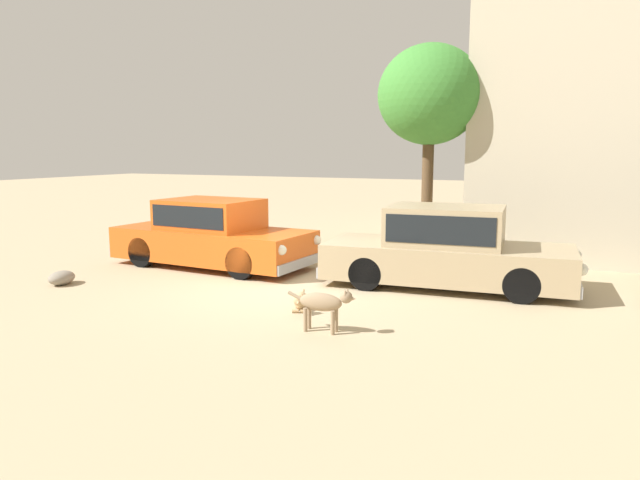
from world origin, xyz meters
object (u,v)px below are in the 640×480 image
parked_sedan_nearest (212,233)px  stray_dog_spotted (301,301)px  parked_sedan_second (446,248)px  stray_dog_tan (324,303)px  acacia_tree_left (430,96)px

parked_sedan_nearest → stray_dog_spotted: parked_sedan_nearest is taller
parked_sedan_second → stray_dog_tan: bearing=-109.7°
parked_sedan_second → acacia_tree_left: (-1.16, 3.06, 3.05)m
parked_sedan_second → parked_sedan_nearest: bearing=177.5°
parked_sedan_nearest → stray_dog_tan: bearing=-34.8°
parked_sedan_nearest → stray_dog_tan: (4.18, -3.31, -0.31)m
parked_sedan_second → stray_dog_tan: 3.62m
parked_sedan_second → acacia_tree_left: bearing=106.3°
stray_dog_spotted → acacia_tree_left: size_ratio=0.20×
stray_dog_spotted → acacia_tree_left: bearing=151.9°
parked_sedan_second → stray_dog_spotted: 3.16m
stray_dog_spotted → stray_dog_tan: bearing=20.1°
parked_sedan_nearest → stray_dog_spotted: (3.34, -2.36, -0.59)m
parked_sedan_nearest → acacia_tree_left: acacia_tree_left is taller
parked_sedan_second → acacia_tree_left: acacia_tree_left is taller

